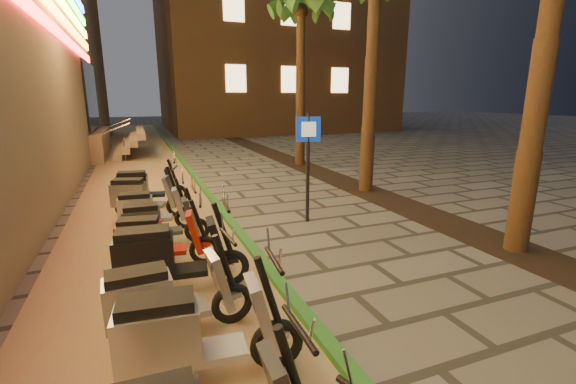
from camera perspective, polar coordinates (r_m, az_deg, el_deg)
name	(u,v)px	position (r m, az deg, el deg)	size (l,w,h in m)	color
ground	(439,369)	(4.63, 21.43, -23.22)	(120.00, 120.00, 0.00)	#474442
parking_strip	(144,187)	(12.89, -20.62, 0.73)	(3.40, 60.00, 0.01)	#8C7251
green_curb	(198,181)	(13.01, -13.15, 1.57)	(0.18, 60.00, 0.10)	#246125
planting_strip	(409,208)	(10.24, 17.43, -2.21)	(1.20, 40.00, 0.02)	black
palm_d	(301,11)	(16.23, 1.92, 25.24)	(2.97, 3.02, 7.16)	#472D19
pedestrian_sign	(308,153)	(8.38, 3.00, 5.80)	(0.53, 0.12, 2.41)	black
scooter_4	(189,335)	(3.97, -14.42, -19.78)	(1.80, 0.67, 1.26)	black
scooter_5	(163,299)	(4.71, -18.01, -14.81)	(1.68, 0.59, 1.19)	black
scooter_6	(166,257)	(5.68, -17.59, -9.17)	(1.85, 0.68, 1.30)	black
scooter_7	(156,240)	(6.61, -19.03, -6.71)	(1.61, 0.68, 1.13)	black
scooter_8	(156,223)	(7.53, -19.00, -4.33)	(1.55, 0.54, 1.10)	black
scooter_9	(148,210)	(8.42, -20.00, -2.48)	(1.57, 0.57, 1.10)	black
scooter_10	(141,196)	(9.45, -20.97, -0.55)	(1.71, 0.89, 1.21)	black
scooter_11	(144,187)	(10.42, -20.61, 0.74)	(1.72, 0.67, 1.21)	black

